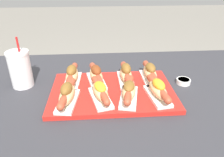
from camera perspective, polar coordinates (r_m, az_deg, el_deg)
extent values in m
cube|color=#333338|center=(1.11, -0.45, -19.31)|extent=(1.45, 0.87, 0.70)
cube|color=red|center=(0.88, 0.09, -3.45)|extent=(0.49, 0.32, 0.02)
cube|color=white|center=(0.81, -11.46, -5.85)|extent=(0.08, 0.16, 0.01)
ellipsoid|color=#E5C184|center=(0.79, -11.65, -4.17)|extent=(0.07, 0.14, 0.04)
cylinder|color=#AD472D|center=(0.79, -11.70, -3.73)|extent=(0.05, 0.17, 0.03)
sphere|color=#AD472D|center=(0.72, -13.35, -7.29)|extent=(0.03, 0.03, 0.03)
sphere|color=#AD472D|center=(0.86, -10.33, -0.74)|extent=(0.03, 0.03, 0.03)
ellipsoid|color=brown|center=(0.78, -11.82, -2.64)|extent=(0.05, 0.08, 0.04)
cube|color=white|center=(0.81, -3.04, -5.08)|extent=(0.09, 0.16, 0.01)
ellipsoid|color=#E5C184|center=(0.80, -3.09, -3.40)|extent=(0.08, 0.14, 0.04)
cylinder|color=#AD472D|center=(0.79, -3.10, -2.96)|extent=(0.07, 0.17, 0.03)
sphere|color=#AD472D|center=(0.72, -1.35, -6.29)|extent=(0.03, 0.03, 0.03)
sphere|color=#AD472D|center=(0.86, -4.56, -0.17)|extent=(0.03, 0.03, 0.03)
ellipsoid|color=gold|center=(0.78, -3.13, -2.11)|extent=(0.06, 0.08, 0.02)
cube|color=white|center=(0.81, 4.37, -4.94)|extent=(0.09, 0.16, 0.01)
ellipsoid|color=#E5C184|center=(0.80, 4.45, -3.26)|extent=(0.07, 0.14, 0.04)
cylinder|color=#AD472D|center=(0.80, 4.47, -2.82)|extent=(0.06, 0.17, 0.03)
sphere|color=#AD472D|center=(0.72, 3.98, -6.25)|extent=(0.03, 0.03, 0.03)
sphere|color=#AD472D|center=(0.87, 4.87, 0.04)|extent=(0.03, 0.03, 0.03)
ellipsoid|color=brown|center=(0.79, 4.50, -1.94)|extent=(0.05, 0.08, 0.02)
cube|color=white|center=(0.84, 11.74, -4.51)|extent=(0.08, 0.16, 0.01)
ellipsoid|color=#E5C184|center=(0.82, 11.92, -2.87)|extent=(0.07, 0.14, 0.04)
cylinder|color=#AD472D|center=(0.82, 11.97, -2.44)|extent=(0.05, 0.17, 0.03)
sphere|color=#AD472D|center=(0.75, 14.46, -5.64)|extent=(0.03, 0.03, 0.03)
sphere|color=#AD472D|center=(0.89, 9.87, 0.29)|extent=(0.03, 0.03, 0.03)
ellipsoid|color=gold|center=(0.81, 12.08, -1.49)|extent=(0.05, 0.08, 0.03)
cube|color=white|center=(0.93, -10.27, -0.79)|extent=(0.07, 0.16, 0.01)
ellipsoid|color=#E5C184|center=(0.92, -10.41, 0.74)|extent=(0.06, 0.14, 0.04)
cylinder|color=#AD472D|center=(0.91, -10.45, 1.14)|extent=(0.04, 0.17, 0.03)
sphere|color=#AD472D|center=(0.84, -11.33, -1.49)|extent=(0.03, 0.03, 0.03)
sphere|color=#AD472D|center=(0.99, -9.71, 3.38)|extent=(0.03, 0.03, 0.03)
ellipsoid|color=brown|center=(0.91, -10.54, 2.12)|extent=(0.04, 0.08, 0.04)
cube|color=white|center=(0.92, -4.09, -0.67)|extent=(0.09, 0.16, 0.01)
ellipsoid|color=#E5C184|center=(0.91, -4.15, 0.88)|extent=(0.07, 0.14, 0.04)
cylinder|color=#AD472D|center=(0.91, -4.17, 1.28)|extent=(0.06, 0.17, 0.03)
sphere|color=#AD472D|center=(0.83, -3.01, -1.28)|extent=(0.03, 0.03, 0.03)
sphere|color=#AD472D|center=(0.98, -5.15, 3.45)|extent=(0.03, 0.03, 0.03)
ellipsoid|color=brown|center=(0.90, -4.20, 2.22)|extent=(0.05, 0.08, 0.04)
cube|color=white|center=(0.93, 3.59, -0.41)|extent=(0.06, 0.15, 0.01)
ellipsoid|color=#E5C184|center=(0.92, 3.64, 1.13)|extent=(0.05, 0.13, 0.04)
cylinder|color=#AD472D|center=(0.91, 3.65, 1.53)|extent=(0.03, 0.17, 0.03)
sphere|color=#AD472D|center=(0.84, 4.42, -1.07)|extent=(0.03, 0.03, 0.03)
sphere|color=#AD472D|center=(0.99, 3.00, 3.73)|extent=(0.03, 0.03, 0.03)
ellipsoid|color=brown|center=(0.91, 3.69, 2.56)|extent=(0.04, 0.07, 0.04)
cube|color=white|center=(0.95, 9.76, -0.06)|extent=(0.06, 0.15, 0.01)
ellipsoid|color=#E5C184|center=(0.94, 9.90, 1.45)|extent=(0.05, 0.14, 0.04)
cylinder|color=#AD472D|center=(0.94, 9.93, 1.84)|extent=(0.03, 0.17, 0.03)
sphere|color=#AD472D|center=(0.86, 11.29, -0.66)|extent=(0.03, 0.03, 0.03)
sphere|color=#AD472D|center=(1.01, 8.77, 3.97)|extent=(0.03, 0.03, 0.03)
ellipsoid|color=brown|center=(0.93, 10.02, 2.76)|extent=(0.04, 0.07, 0.04)
cylinder|color=white|center=(1.00, 18.14, -0.70)|extent=(0.06, 0.06, 0.02)
cylinder|color=yellow|center=(0.99, 18.20, -0.37)|extent=(0.05, 0.05, 0.01)
cylinder|color=white|center=(0.98, -22.77, 1.99)|extent=(0.09, 0.09, 0.14)
cylinder|color=white|center=(0.95, -23.62, 6.15)|extent=(0.09, 0.09, 0.01)
cylinder|color=red|center=(0.94, -23.40, 8.17)|extent=(0.01, 0.01, 0.06)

